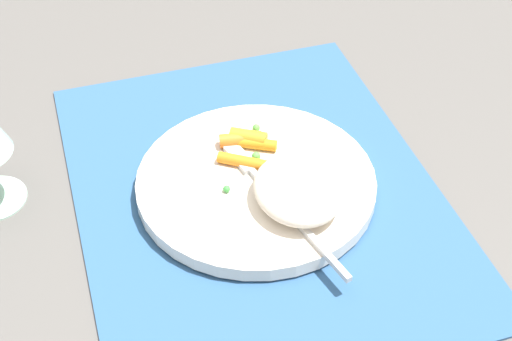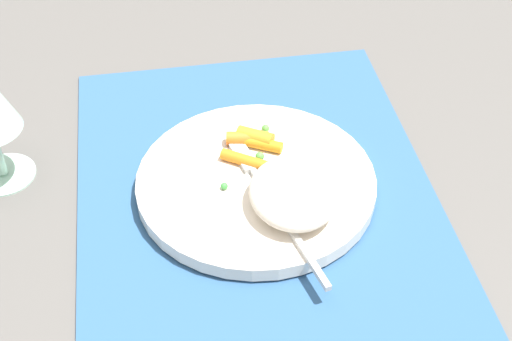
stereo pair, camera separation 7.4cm
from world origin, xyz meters
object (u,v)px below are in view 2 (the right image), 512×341
object	(u,v)px
rice_mound	(293,193)
fork	(268,195)
carrot_portion	(252,144)
plate	(256,183)

from	to	relation	value
rice_mound	fork	xyz separation A→B (m)	(0.02, 0.02, -0.01)
rice_mound	carrot_portion	bearing A→B (deg)	15.80
plate	carrot_portion	world-z (taller)	carrot_portion
carrot_portion	fork	world-z (taller)	carrot_portion
fork	rice_mound	bearing A→B (deg)	-125.33
rice_mound	carrot_portion	xyz separation A→B (m)	(0.09, 0.03, -0.01)
rice_mound	fork	world-z (taller)	rice_mound
fork	carrot_portion	bearing A→B (deg)	3.00
fork	plate	bearing A→B (deg)	13.98
plate	carrot_portion	distance (m)	0.05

